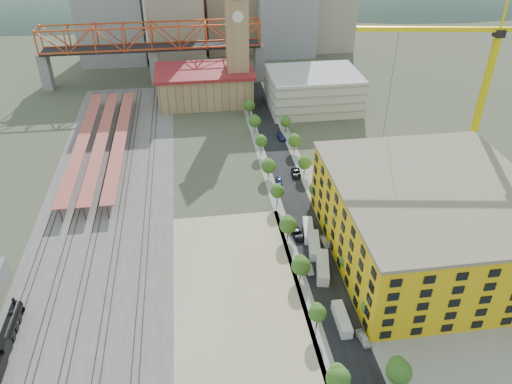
{
  "coord_description": "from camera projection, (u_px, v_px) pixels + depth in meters",
  "views": [
    {
      "loc": [
        -11.23,
        -107.31,
        77.95
      ],
      "look_at": [
        3.46,
        -3.03,
        10.0
      ],
      "focal_mm": 35.0,
      "sensor_mm": 36.0,
      "label": 1
    }
  ],
  "objects": [
    {
      "name": "sidewalk_west",
      "position": [
        271.0,
        186.0,
        146.57
      ],
      "size": [
        3.0,
        170.0,
        0.04
      ],
      "primitive_type": "cube",
      "color": "gray",
      "rests_on": "ground"
    },
    {
      "name": "dirt_lot",
      "position": [
        240.0,
        306.0,
        106.18
      ],
      "size": [
        28.0,
        67.0,
        0.06
      ],
      "primitive_type": "cube",
      "color": "tan",
      "rests_on": "ground"
    },
    {
      "name": "site_trailer_d",
      "position": [
        308.0,
        230.0,
        126.37
      ],
      "size": [
        3.74,
        9.29,
        2.47
      ],
      "primitive_type": "cube",
      "rotation": [
        0.0,
        0.0,
        -0.15
      ],
      "color": "silver",
      "rests_on": "ground"
    },
    {
      "name": "car_7",
      "position": [
        281.0,
        137.0,
        171.72
      ],
      "size": [
        2.89,
        5.5,
        1.52
      ],
      "primitive_type": "imported",
      "rotation": [
        0.0,
        0.0,
        0.15
      ],
      "color": "navy",
      "rests_on": "ground"
    },
    {
      "name": "ballast_strip",
      "position": [
        110.0,
        193.0,
        143.2
      ],
      "size": [
        36.0,
        165.0,
        0.06
      ],
      "primitive_type": "cube",
      "color": "#605E59",
      "rests_on": "ground"
    },
    {
      "name": "car_3",
      "position": [
        279.0,
        182.0,
        147.26
      ],
      "size": [
        2.3,
        4.72,
        1.32
      ],
      "primitive_type": "imported",
      "rotation": [
        0.0,
        0.0,
        -0.1
      ],
      "color": "navy",
      "rests_on": "ground"
    },
    {
      "name": "platform_canopies",
      "position": [
        101.0,
        139.0,
        163.34
      ],
      "size": [
        16.0,
        80.0,
        4.12
      ],
      "color": "#B84D47",
      "rests_on": "ground"
    },
    {
      "name": "street_asphalt",
      "position": [
        289.0,
        184.0,
        147.21
      ],
      "size": [
        12.0,
        170.0,
        0.06
      ],
      "primitive_type": "cube",
      "color": "black",
      "rests_on": "ground"
    },
    {
      "name": "parking_garage",
      "position": [
        313.0,
        90.0,
        191.54
      ],
      "size": [
        34.0,
        26.0,
        14.0
      ],
      "primitive_type": "cube",
      "color": "silver",
      "rests_on": "ground"
    },
    {
      "name": "construction_building",
      "position": [
        430.0,
        221.0,
        116.05
      ],
      "size": [
        44.6,
        50.6,
        18.8
      ],
      "color": "yellow",
      "rests_on": "ground"
    },
    {
      "name": "car_5",
      "position": [
        324.0,
        242.0,
        123.31
      ],
      "size": [
        2.29,
        4.69,
        1.48
      ],
      "primitive_type": "imported",
      "rotation": [
        0.0,
        0.0,
        0.17
      ],
      "color": "#9E9FA3",
      "rests_on": "ground"
    },
    {
      "name": "car_4",
      "position": [
        364.0,
        338.0,
        97.76
      ],
      "size": [
        2.52,
        4.81,
        1.56
      ],
      "primitive_type": "imported",
      "rotation": [
        0.0,
        0.0,
        0.15
      ],
      "color": "silver",
      "rests_on": "ground"
    },
    {
      "name": "site_trailer_a",
      "position": [
        342.0,
        319.0,
        101.42
      ],
      "size": [
        2.44,
        8.7,
        2.37
      ],
      "primitive_type": "cube",
      "rotation": [
        0.0,
        0.0,
        -0.02
      ],
      "color": "silver",
      "rests_on": "ground"
    },
    {
      "name": "station_hall",
      "position": [
        205.0,
        85.0,
        196.9
      ],
      "size": [
        38.0,
        24.0,
        13.1
      ],
      "color": "tan",
      "rests_on": "ground"
    },
    {
      "name": "locomotive",
      "position": [
        6.0,
        339.0,
        96.29
      ],
      "size": [
        2.67,
        20.58,
        5.15
      ],
      "color": "black",
      "rests_on": "ground"
    },
    {
      "name": "ground",
      "position": [
        242.0,
        218.0,
        132.87
      ],
      "size": [
        400.0,
        400.0,
        0.0
      ],
      "primitive_type": "plane",
      "color": "#474C38",
      "rests_on": "ground"
    },
    {
      "name": "car_6",
      "position": [
        296.0,
        173.0,
        151.23
      ],
      "size": [
        3.15,
        5.94,
        1.59
      ],
      "primitive_type": "imported",
      "rotation": [
        0.0,
        0.0,
        -0.09
      ],
      "color": "black",
      "rests_on": "ground"
    },
    {
      "name": "clock_tower",
      "position": [
        237.0,
        29.0,
        184.81
      ],
      "size": [
        12.0,
        12.0,
        52.0
      ],
      "color": "tan",
      "rests_on": "ground"
    },
    {
      "name": "car_2",
      "position": [
        297.0,
        234.0,
        125.84
      ],
      "size": [
        3.52,
        6.14,
        1.61
      ],
      "primitive_type": "imported",
      "rotation": [
        0.0,
        0.0,
        0.15
      ],
      "color": "black",
      "rests_on": "ground"
    },
    {
      "name": "rail_tracks",
      "position": [
        104.0,
        193.0,
        142.92
      ],
      "size": [
        26.56,
        160.0,
        0.18
      ],
      "color": "#382B23",
      "rests_on": "ground"
    },
    {
      "name": "distant_hills",
      "position": [
        262.0,
        105.0,
        397.63
      ],
      "size": [
        647.0,
        264.0,
        227.0
      ],
      "color": "#4C6B59",
      "rests_on": "ground"
    },
    {
      "name": "truss_bridge",
      "position": [
        152.0,
        40.0,
        207.08
      ],
      "size": [
        94.0,
        9.6,
        25.6
      ],
      "color": "gray",
      "rests_on": "ground"
    },
    {
      "name": "car_1",
      "position": [
        309.0,
        269.0,
        115.02
      ],
      "size": [
        1.66,
        4.3,
        1.4
      ],
      "primitive_type": "imported",
      "rotation": [
        0.0,
        0.0,
        0.04
      ],
      "color": "#A1A2A6",
      "rests_on": "ground"
    },
    {
      "name": "tower_crane",
      "position": [
        475.0,
        77.0,
        131.57
      ],
      "size": [
        48.5,
        9.17,
        52.12
      ],
      "color": "yellow",
      "rests_on": "ground"
    },
    {
      "name": "site_trailer_b",
      "position": [
        323.0,
        267.0,
        114.36
      ],
      "size": [
        4.83,
        10.5,
        2.78
      ],
      "primitive_type": "cube",
      "rotation": [
        0.0,
        0.0,
        -0.22
      ],
      "color": "silver",
      "rests_on": "ground"
    },
    {
      "name": "street_trees",
      "position": [
        296.0,
        203.0,
        138.91
      ],
      "size": [
        15.4,
        124.4,
        8.0
      ],
      "color": "#2F5B1B",
      "rests_on": "ground"
    },
    {
      "name": "construction_pad",
      "position": [
        434.0,
        251.0,
        121.49
      ],
      "size": [
        50.0,
        90.0,
        0.06
      ],
      "primitive_type": "cube",
      "color": "gray",
      "rests_on": "ground"
    },
    {
      "name": "sidewalk_east",
      "position": [
        308.0,
        183.0,
        147.86
      ],
      "size": [
        3.0,
        170.0,
        0.04
      ],
      "primitive_type": "cube",
      "color": "gray",
      "rests_on": "ground"
    },
    {
      "name": "skyline",
      "position": [
        222.0,
        7.0,
        239.79
      ],
      "size": [
        133.0,
        46.0,
        60.0
      ],
      "color": "#9EA0A3",
      "rests_on": "ground"
    },
    {
      "name": "site_trailer_c",
      "position": [
        314.0,
        245.0,
        121.2
      ],
      "size": [
        4.12,
        9.8,
        2.6
      ],
      "primitive_type": "cube",
      "rotation": [
        0.0,
        0.0,
        -0.18
      ],
      "color": "silver",
      "rests_on": "ground"
    }
  ]
}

